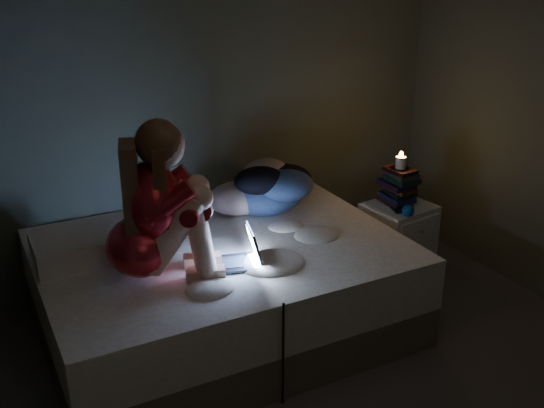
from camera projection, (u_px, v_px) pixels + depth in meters
wall_back at (202, 90)px, 4.15m from camera, size 3.60×0.02×2.60m
bed at (222, 287)px, 3.76m from camera, size 2.05×1.54×0.56m
pillow at (80, 248)px, 3.45m from camera, size 0.49×0.35×0.14m
woman at (136, 203)px, 3.12m from camera, size 0.60×0.47×0.85m
laptop at (230, 247)px, 3.37m from camera, size 0.36×0.30×0.22m
clothes_pile at (265, 186)px, 4.10m from camera, size 0.66×0.58×0.33m
nightstand at (397, 243)px, 4.34m from camera, size 0.47×0.43×0.56m
book_stack at (399, 186)px, 4.22m from camera, size 0.19×0.25×0.25m
candle at (401, 163)px, 4.16m from camera, size 0.07×0.07×0.08m
phone at (395, 209)px, 4.16m from camera, size 0.12×0.16×0.01m
blue_orb at (404, 210)px, 4.04m from camera, size 0.08×0.08×0.08m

